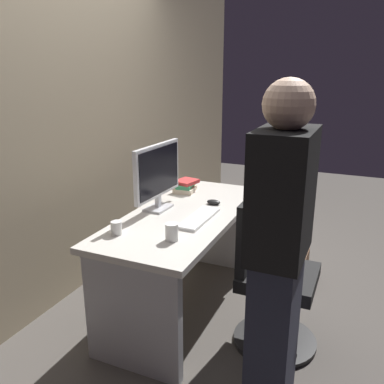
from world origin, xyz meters
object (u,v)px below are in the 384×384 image
Objects in this scene: person_at_desk at (278,257)px; mouse at (214,202)px; office_chair at (269,280)px; cup_near_keyboard at (172,232)px; monitor at (158,173)px; keyboard at (199,218)px; cup_by_monitor at (116,228)px; handbag at (297,269)px; desk at (185,241)px; book_stack at (186,186)px.

person_at_desk is 16.39× the size of mouse.
mouse is (0.38, 0.52, 0.32)m from office_chair.
mouse is at bearing 0.74° from cup_near_keyboard.
monitor is at bearing 128.03° from mouse.
mouse is at bearing 53.55° from office_chair.
keyboard is 4.30× the size of mouse.
cup_by_monitor reaches higher than keyboard.
person_at_desk is 1.11m from mouse.
monitor is at bearing 126.47° from handbag.
office_chair is at bearing 15.39° from person_at_desk.
office_chair is at bearing -126.45° from mouse.
monitor reaches higher than office_chair.
cup_near_keyboard is at bearing -81.31° from cup_by_monitor.
person_at_desk is (-0.66, -0.77, 0.33)m from desk.
person_at_desk reaches higher than keyboard.
person_at_desk reaches higher than cup_by_monitor.
office_chair reaches higher than desk.
handbag is (0.79, -0.05, -0.29)m from office_chair.
person_at_desk reaches higher than monitor.
office_chair is 9.40× the size of mouse.
cup_near_keyboard reaches higher than desk.
office_chair is at bearing -125.16° from book_stack.
keyboard is at bearing -39.90° from cup_by_monitor.
cup_near_keyboard reaches higher than book_stack.
handbag is at bearing 3.90° from person_at_desk.
office_chair reaches higher than cup_by_monitor.
office_chair is 0.69m from cup_near_keyboard.
mouse is at bearing -51.97° from monitor.
keyboard is at bearing -147.24° from book_stack.
mouse is 0.69m from cup_near_keyboard.
monitor is at bearing -1.61° from cup_by_monitor.
monitor is 0.50m from book_stack.
person_at_desk is at bearing -106.66° from cup_near_keyboard.
book_stack is 0.55× the size of handbag.
person_at_desk is 1.00m from cup_by_monitor.
cup_near_keyboard is at bearing 121.67° from office_chair.
office_chair is 9.20× the size of cup_near_keyboard.
person_at_desk reaches higher than cup_near_keyboard.
cup_by_monitor is (-0.05, 0.34, -0.01)m from cup_near_keyboard.
office_chair is 0.98m from cup_by_monitor.
book_stack is at bearing 54.84° from office_chair.
keyboard is (0.06, 0.49, 0.31)m from office_chair.
mouse is at bearing 125.57° from handbag.
mouse is (0.23, -0.12, 0.23)m from desk.
cup_by_monitor is (-0.75, 0.33, 0.02)m from mouse.
monitor is at bearing 179.94° from book_stack.
cup_by_monitor reaches higher than handbag.
cup_by_monitor is 0.22× the size of handbag.
office_chair is 0.58m from keyboard.
cup_near_keyboard reaches higher than keyboard.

